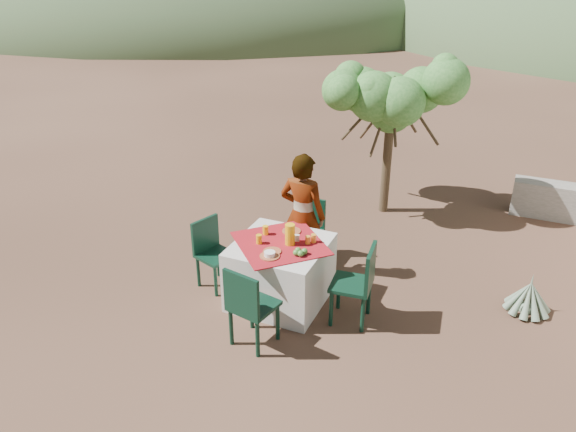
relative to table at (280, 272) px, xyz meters
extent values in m
plane|color=#342017|center=(0.01, 0.30, -0.38)|extent=(160.00, 160.00, 0.00)
cube|color=silver|center=(0.00, 0.00, 0.00)|extent=(1.02, 1.02, 0.75)
cube|color=maroon|center=(0.00, 0.00, 0.38)|extent=(1.30, 1.30, 0.01)
cylinder|color=black|center=(-0.24, 0.83, -0.17)|extent=(0.04, 0.04, 0.41)
cylinder|color=black|center=(0.07, 0.82, -0.17)|extent=(0.04, 0.04, 0.41)
cylinder|color=black|center=(-0.22, 1.14, -0.17)|extent=(0.04, 0.04, 0.41)
cylinder|color=black|center=(0.09, 1.13, -0.17)|extent=(0.04, 0.04, 0.41)
cube|color=black|center=(-0.08, 0.98, 0.03)|extent=(0.40, 0.40, 0.04)
cube|color=black|center=(-0.07, 1.15, 0.25)|extent=(0.39, 0.05, 0.40)
cylinder|color=black|center=(0.28, -0.69, -0.15)|extent=(0.04, 0.04, 0.46)
cylinder|color=black|center=(-0.06, -0.62, -0.15)|extent=(0.04, 0.04, 0.46)
cylinder|color=black|center=(0.21, -1.03, -0.15)|extent=(0.04, 0.04, 0.46)
cylinder|color=black|center=(-0.13, -0.97, -0.15)|extent=(0.04, 0.04, 0.46)
cube|color=black|center=(0.07, -0.83, 0.08)|extent=(0.50, 0.50, 0.04)
cube|color=black|center=(0.04, -1.02, 0.32)|extent=(0.43, 0.12, 0.45)
cylinder|color=black|center=(-0.73, -0.25, -0.17)|extent=(0.04, 0.04, 0.43)
cylinder|color=black|center=(-0.63, 0.06, -0.17)|extent=(0.04, 0.04, 0.43)
cylinder|color=black|center=(-1.04, -0.14, -0.17)|extent=(0.04, 0.04, 0.43)
cylinder|color=black|center=(-0.93, 0.16, -0.17)|extent=(0.04, 0.04, 0.43)
cube|color=black|center=(-0.83, -0.04, 0.05)|extent=(0.50, 0.50, 0.04)
cube|color=black|center=(-1.00, 0.01, 0.27)|extent=(0.16, 0.39, 0.42)
cylinder|color=black|center=(0.68, 0.10, -0.15)|extent=(0.05, 0.05, 0.46)
cylinder|color=black|center=(0.72, -0.25, -0.15)|extent=(0.05, 0.05, 0.46)
cylinder|color=black|center=(1.03, 0.14, -0.15)|extent=(0.05, 0.05, 0.46)
cylinder|color=black|center=(1.07, -0.21, -0.15)|extent=(0.05, 0.05, 0.46)
cube|color=black|center=(0.87, -0.05, 0.08)|extent=(0.47, 0.47, 0.04)
cube|color=black|center=(1.07, -0.04, 0.33)|extent=(0.08, 0.43, 0.45)
imported|color=#8C6651|center=(0.00, 0.67, 0.43)|extent=(0.60, 0.40, 1.61)
cylinder|color=#453622|center=(0.47, 2.90, 0.43)|extent=(0.14, 0.14, 1.61)
sphere|color=#2C6A27|center=(0.47, 2.90, 1.23)|extent=(0.69, 0.69, 0.69)
sphere|color=#2C6A27|center=(1.11, 2.90, 1.40)|extent=(0.64, 0.64, 0.64)
sphere|color=#2C6A27|center=(-0.10, 3.01, 1.34)|extent=(0.60, 0.60, 0.60)
sphere|color=#2C6A27|center=(0.59, 3.53, 1.46)|extent=(0.62, 0.62, 0.62)
sphere|color=#2C6A27|center=(0.53, 2.32, 1.29)|extent=(0.55, 0.55, 0.55)
sphere|color=slate|center=(2.69, 0.91, -0.35)|extent=(0.17, 0.17, 0.17)
cone|color=slate|center=(2.69, 0.91, -0.12)|extent=(0.09, 0.09, 0.50)
cone|color=slate|center=(2.79, 0.87, -0.18)|extent=(0.30, 0.18, 0.43)
cone|color=slate|center=(2.80, 0.94, -0.18)|extent=(0.30, 0.15, 0.42)
cone|color=slate|center=(2.76, 1.00, -0.18)|extent=(0.24, 0.26, 0.44)
cone|color=slate|center=(2.70, 1.02, -0.18)|extent=(0.11, 0.30, 0.42)
cone|color=slate|center=(2.63, 1.01, -0.18)|extent=(0.21, 0.28, 0.43)
cone|color=slate|center=(2.59, 0.95, -0.18)|extent=(0.30, 0.18, 0.43)
cone|color=slate|center=(2.58, 0.89, -0.18)|extent=(0.30, 0.15, 0.42)
cone|color=slate|center=(2.62, 0.83, -0.18)|extent=(0.24, 0.26, 0.44)
cone|color=slate|center=(2.68, 0.80, -0.18)|extent=(0.11, 0.30, 0.42)
cone|color=slate|center=(2.75, 0.82, -0.18)|extent=(0.21, 0.28, 0.43)
ellipsoid|color=#375530|center=(-17.99, 30.30, -0.38)|extent=(40.00, 40.00, 16.00)
cylinder|color=brown|center=(0.01, 0.30, 0.39)|extent=(0.22, 0.22, 0.01)
cylinder|color=brown|center=(0.00, -0.23, 0.39)|extent=(0.20, 0.20, 0.01)
cylinder|color=#EFAE0F|center=(-0.24, 0.12, 0.44)|extent=(0.07, 0.07, 0.11)
cylinder|color=#EFAE0F|center=(-0.22, -0.11, 0.44)|extent=(0.07, 0.07, 0.11)
cylinder|color=#EFAE0F|center=(0.11, 0.02, 0.51)|extent=(0.11, 0.11, 0.25)
cylinder|color=brown|center=(0.02, -0.33, 0.39)|extent=(0.22, 0.22, 0.01)
cylinder|color=white|center=(0.02, -0.33, 0.42)|extent=(0.12, 0.12, 0.05)
cylinder|color=orange|center=(0.29, 0.11, 0.43)|extent=(0.06, 0.06, 0.09)
cylinder|color=orange|center=(0.34, 0.17, 0.43)|extent=(0.06, 0.06, 0.10)
cube|color=white|center=(0.15, 0.12, 0.42)|extent=(0.07, 0.05, 0.08)
sphere|color=#43812E|center=(0.28, -0.14, 0.42)|extent=(0.07, 0.07, 0.07)
sphere|color=#43812E|center=(0.35, -0.13, 0.42)|extent=(0.07, 0.07, 0.07)
sphere|color=#43812E|center=(0.33, -0.19, 0.42)|extent=(0.07, 0.07, 0.07)
sphere|color=#43812E|center=(0.28, -0.19, 0.42)|extent=(0.07, 0.07, 0.07)
camera|label=1|loc=(2.31, -5.07, 3.44)|focal=35.00mm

